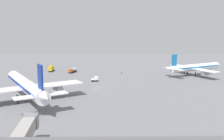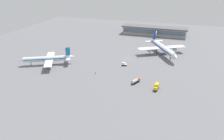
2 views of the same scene
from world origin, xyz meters
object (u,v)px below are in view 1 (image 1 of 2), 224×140
airplane_at_gate (26,85)px  baggage_tug (95,79)px  airplane_taxiing (195,67)px  fuel_truck (73,70)px  ground_crew_worker (122,72)px  catering_truck (51,69)px

airplane_at_gate → baggage_tug: size_ratio=13.45×
airplane_at_gate → airplane_taxiing: bearing=-87.3°
fuel_truck → baggage_tug: size_ratio=1.99×
airplane_at_gate → ground_crew_worker: (35.77, 53.44, -4.57)m
fuel_truck → ground_crew_worker: size_ratio=3.91×
airplane_taxiing → ground_crew_worker: 38.93m
fuel_truck → airplane_taxiing: bearing=105.6°
catering_truck → fuel_truck: bearing=-103.2°
airplane_taxiing → catering_truck: (-78.67, 13.77, -2.62)m
airplane_at_gate → airplane_taxiing: (74.20, 48.30, -1.10)m
airplane_at_gate → catering_truck: bearing=-26.2°
airplane_taxiing → fuel_truck: 66.54m
airplane_at_gate → fuel_truck: 58.62m
fuel_truck → catering_truck: bearing=-84.2°
airplane_at_gate → ground_crew_worker: size_ratio=26.42×
fuel_truck → catering_truck: 13.56m
airplane_at_gate → airplane_taxiing: 88.55m
airplane_taxiing → catering_truck: 79.91m
fuel_truck → ground_crew_worker: fuel_truck is taller
ground_crew_worker → fuel_truck: bearing=151.7°
baggage_tug → fuel_truck: bearing=117.0°
airplane_taxiing → baggage_tug: 54.13m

